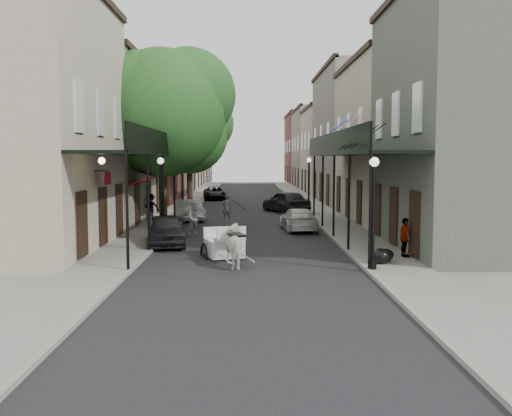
{
  "coord_description": "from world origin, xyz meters",
  "views": [
    {
      "loc": [
        -0.03,
        -20.63,
        3.79
      ],
      "look_at": [
        0.32,
        4.41,
        1.6
      ],
      "focal_mm": 40.0,
      "sensor_mm": 36.0,
      "label": 1
    }
  ],
  "objects_px": {
    "pedestrian_sidewalk_right": "(405,237)",
    "car_right_far": "(286,201)",
    "lamppost_right_near": "(373,211)",
    "horse": "(237,246)",
    "car_left_near": "(166,230)",
    "car_left_mid": "(190,210)",
    "car_left_far": "(215,193)",
    "tree_near": "(170,108)",
    "lamppost_left": "(161,196)",
    "pedestrian_sidewalk_left": "(151,207)",
    "carriage": "(222,232)",
    "car_right_near": "(298,219)",
    "lamppost_right_far": "(309,184)",
    "tree_far": "(194,132)",
    "pedestrian_walking": "(195,219)"
  },
  "relations": [
    {
      "from": "lamppost_right_near",
      "to": "car_left_far",
      "type": "height_order",
      "value": "lamppost_right_near"
    },
    {
      "from": "tree_near",
      "to": "lamppost_right_near",
      "type": "height_order",
      "value": "tree_near"
    },
    {
      "from": "lamppost_right_far",
      "to": "tree_far",
      "type": "bearing_deg",
      "value": 143.49
    },
    {
      "from": "pedestrian_sidewalk_left",
      "to": "car_left_near",
      "type": "distance_m",
      "value": 9.27
    },
    {
      "from": "tree_near",
      "to": "pedestrian_sidewalk_right",
      "type": "height_order",
      "value": "tree_near"
    },
    {
      "from": "tree_near",
      "to": "car_left_far",
      "type": "bearing_deg",
      "value": 87.05
    },
    {
      "from": "lamppost_right_near",
      "to": "car_left_mid",
      "type": "distance_m",
      "value": 17.81
    },
    {
      "from": "tree_near",
      "to": "lamppost_right_far",
      "type": "relative_size",
      "value": 2.6
    },
    {
      "from": "horse",
      "to": "carriage",
      "type": "distance_m",
      "value": 2.33
    },
    {
      "from": "pedestrian_walking",
      "to": "car_right_far",
      "type": "height_order",
      "value": "pedestrian_walking"
    },
    {
      "from": "pedestrian_sidewalk_left",
      "to": "car_left_near",
      "type": "relative_size",
      "value": 0.4
    },
    {
      "from": "lamppost_right_far",
      "to": "lamppost_left",
      "type": "bearing_deg",
      "value": -124.35
    },
    {
      "from": "car_left_near",
      "to": "car_left_mid",
      "type": "distance_m",
      "value": 10.0
    },
    {
      "from": "tree_near",
      "to": "pedestrian_sidewalk_left",
      "type": "distance_m",
      "value": 6.45
    },
    {
      "from": "carriage",
      "to": "car_left_near",
      "type": "height_order",
      "value": "carriage"
    },
    {
      "from": "car_left_near",
      "to": "car_left_mid",
      "type": "height_order",
      "value": "car_left_near"
    },
    {
      "from": "pedestrian_sidewalk_right",
      "to": "lamppost_right_near",
      "type": "bearing_deg",
      "value": 138.37
    },
    {
      "from": "tree_near",
      "to": "car_left_far",
      "type": "relative_size",
      "value": 2.24
    },
    {
      "from": "car_right_far",
      "to": "horse",
      "type": "bearing_deg",
      "value": 57.85
    },
    {
      "from": "tree_near",
      "to": "pedestrian_sidewalk_left",
      "type": "bearing_deg",
      "value": 119.59
    },
    {
      "from": "car_left_far",
      "to": "lamppost_right_far",
      "type": "bearing_deg",
      "value": -67.33
    },
    {
      "from": "carriage",
      "to": "pedestrian_sidewalk_left",
      "type": "xyz_separation_m",
      "value": [
        -4.75,
        11.77,
        -0.06
      ]
    },
    {
      "from": "carriage",
      "to": "car_right_far",
      "type": "height_order",
      "value": "carriage"
    },
    {
      "from": "tree_near",
      "to": "horse",
      "type": "bearing_deg",
      "value": -71.31
    },
    {
      "from": "horse",
      "to": "car_right_far",
      "type": "relative_size",
      "value": 0.38
    },
    {
      "from": "car_left_mid",
      "to": "car_left_far",
      "type": "relative_size",
      "value": 0.88
    },
    {
      "from": "pedestrian_sidewalk_left",
      "to": "car_left_mid",
      "type": "bearing_deg",
      "value": -177.8
    },
    {
      "from": "lamppost_right_near",
      "to": "horse",
      "type": "height_order",
      "value": "lamppost_right_near"
    },
    {
      "from": "horse",
      "to": "car_left_far",
      "type": "bearing_deg",
      "value": -101.17
    },
    {
      "from": "car_left_mid",
      "to": "car_left_near",
      "type": "bearing_deg",
      "value": -106.68
    },
    {
      "from": "pedestrian_sidewalk_left",
      "to": "lamppost_left",
      "type": "bearing_deg",
      "value": 81.4
    },
    {
      "from": "lamppost_left",
      "to": "carriage",
      "type": "distance_m",
      "value": 5.77
    },
    {
      "from": "tree_far",
      "to": "lamppost_right_near",
      "type": "distance_m",
      "value": 27.74
    },
    {
      "from": "lamppost_left",
      "to": "pedestrian_sidewalk_left",
      "type": "distance_m",
      "value": 7.29
    },
    {
      "from": "car_left_far",
      "to": "car_right_far",
      "type": "relative_size",
      "value": 0.94
    },
    {
      "from": "car_left_near",
      "to": "car_right_far",
      "type": "xyz_separation_m",
      "value": [
        6.2,
        15.0,
        0.11
      ]
    },
    {
      "from": "horse",
      "to": "pedestrian_sidewalk_right",
      "type": "distance_m",
      "value": 6.34
    },
    {
      "from": "horse",
      "to": "car_left_near",
      "type": "distance_m",
      "value": 5.93
    },
    {
      "from": "carriage",
      "to": "pedestrian_walking",
      "type": "xyz_separation_m",
      "value": [
        -1.55,
        5.65,
        -0.09
      ]
    },
    {
      "from": "pedestrian_sidewalk_left",
      "to": "car_left_far",
      "type": "xyz_separation_m",
      "value": [
        2.7,
        18.44,
        -0.31
      ]
    },
    {
      "from": "pedestrian_sidewalk_right",
      "to": "car_left_near",
      "type": "distance_m",
      "value": 10.12
    },
    {
      "from": "lamppost_right_far",
      "to": "carriage",
      "type": "relative_size",
      "value": 1.49
    },
    {
      "from": "car_left_near",
      "to": "car_right_far",
      "type": "relative_size",
      "value": 0.86
    },
    {
      "from": "pedestrian_sidewalk_right",
      "to": "car_right_near",
      "type": "distance_m",
      "value": 9.3
    },
    {
      "from": "tree_near",
      "to": "lamppost_left",
      "type": "relative_size",
      "value": 2.6
    },
    {
      "from": "lamppost_right_far",
      "to": "car_left_mid",
      "type": "bearing_deg",
      "value": -152.55
    },
    {
      "from": "lamppost_right_near",
      "to": "pedestrian_sidewalk_right",
      "type": "bearing_deg",
      "value": 53.13
    },
    {
      "from": "pedestrian_walking",
      "to": "car_left_mid",
      "type": "xyz_separation_m",
      "value": [
        -1.0,
        7.12,
        -0.24
      ]
    },
    {
      "from": "pedestrian_sidewalk_right",
      "to": "car_right_far",
      "type": "height_order",
      "value": "pedestrian_sidewalk_right"
    },
    {
      "from": "pedestrian_sidewalk_right",
      "to": "car_right_far",
      "type": "bearing_deg",
      "value": 4.93
    }
  ]
}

